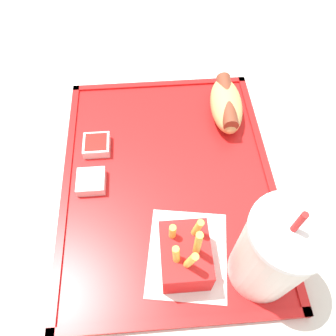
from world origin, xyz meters
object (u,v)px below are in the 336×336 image
at_px(fries_carton, 183,256).
at_px(sauce_cup_mayo, 91,181).
at_px(sauce_cup_ketchup, 97,145).
at_px(hot_dog_far, 226,104).
at_px(soda_cup, 273,253).

relative_size(fries_carton, sauce_cup_mayo, 2.65).
bearing_deg(sauce_cup_mayo, sauce_cup_ketchup, 175.42).
distance_m(hot_dog_far, fries_carton, 0.29).
height_order(hot_dog_far, sauce_cup_mayo, hot_dog_far).
distance_m(soda_cup, sauce_cup_ketchup, 0.34).
xyz_separation_m(hot_dog_far, fries_carton, (0.27, -0.11, 0.01)).
distance_m(hot_dog_far, sauce_cup_mayo, 0.28).
xyz_separation_m(hot_dog_far, sauce_cup_ketchup, (0.06, -0.23, -0.02)).
height_order(hot_dog_far, fries_carton, fries_carton).
bearing_deg(sauce_cup_ketchup, hot_dog_far, 104.66).
bearing_deg(hot_dog_far, sauce_cup_ketchup, -75.34).
distance_m(soda_cup, fries_carton, 0.12).
bearing_deg(sauce_cup_mayo, soda_cup, 56.58).
relative_size(hot_dog_far, fries_carton, 1.11).
bearing_deg(fries_carton, sauce_cup_mayo, -136.21).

